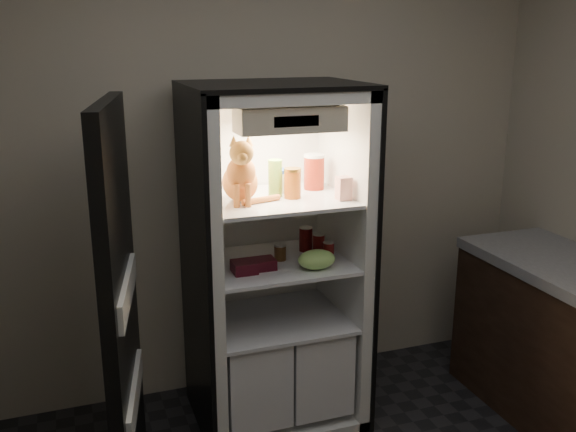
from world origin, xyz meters
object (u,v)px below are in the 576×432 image
tabby_cat (241,176)px  parmesan_shaker (275,178)px  grape_bag (317,259)px  berry_box_left (244,267)px  salsa_jar (293,183)px  soda_can_b (319,245)px  berry_box_right (264,264)px  pepper_jar (314,172)px  soda_can_c (328,252)px  mayo_tub (282,181)px  condiment_jar (280,252)px  soda_can_a (306,239)px  cream_carton (344,188)px  refrigerator (273,283)px

tabby_cat → parmesan_shaker: (0.20, 0.06, -0.04)m
grape_bag → berry_box_left: size_ratio=1.67×
tabby_cat → salsa_jar: size_ratio=2.28×
soda_can_b → berry_box_right: soda_can_b is taller
pepper_jar → soda_can_c: bearing=-90.2°
mayo_tub → condiment_jar: mayo_tub is taller
condiment_jar → grape_bag: bearing=-54.6°
soda_can_a → grape_bag: size_ratio=0.69×
parmesan_shaker → condiment_jar: parmesan_shaker is taller
tabby_cat → cream_carton: bearing=-2.9°
refrigerator → berry_box_left: bearing=-140.4°
tabby_cat → pepper_jar: size_ratio=1.87×
pepper_jar → grape_bag: size_ratio=0.96×
condiment_jar → berry_box_left: size_ratio=0.75×
mayo_tub → soda_can_c: mayo_tub is taller
cream_carton → condiment_jar: cream_carton is taller
soda_can_a → soda_can_b: bearing=-70.1°
tabby_cat → condiment_jar: tabby_cat is taller
pepper_jar → grape_bag: pepper_jar is taller
tabby_cat → grape_bag: bearing=-11.4°
salsa_jar → condiment_jar: (-0.05, 0.05, -0.38)m
pepper_jar → soda_can_b: pepper_jar is taller
parmesan_shaker → soda_can_a: parmesan_shaker is taller
parmesan_shaker → soda_can_b: bearing=-4.2°
soda_can_b → soda_can_c: soda_can_b is taller
pepper_jar → refrigerator: bearing=-169.5°
refrigerator → tabby_cat: size_ratio=5.27×
cream_carton → soda_can_b: (-0.07, 0.17, -0.35)m
mayo_tub → salsa_jar: salsa_jar is taller
tabby_cat → grape_bag: (0.35, -0.15, -0.43)m
tabby_cat → refrigerator: bearing=37.3°
salsa_jar → soda_can_b: size_ratio=1.27×
soda_can_b → parmesan_shaker: bearing=175.8°
parmesan_shaker → soda_can_a: (0.21, 0.08, -0.38)m
soda_can_b → pepper_jar: bearing=83.7°
refrigerator → berry_box_left: refrigerator is taller
soda_can_b → berry_box_right: (-0.34, -0.10, -0.03)m
berry_box_left → berry_box_right: berry_box_left is taller
grape_bag → tabby_cat: bearing=157.5°
refrigerator → cream_carton: bearing=-36.0°
salsa_jar → soda_can_a: 0.41m
tabby_cat → grape_bag: size_ratio=1.79×
mayo_tub → pepper_jar: size_ratio=0.66×
parmesan_shaker → grape_bag: bearing=-52.8°
parmesan_shaker → condiment_jar: size_ratio=2.17×
pepper_jar → cream_carton: size_ratio=1.61×
tabby_cat → soda_can_a: bearing=30.0°
refrigerator → soda_can_a: refrigerator is taller
refrigerator → berry_box_left: size_ratio=15.77×
refrigerator → mayo_tub: 0.57m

